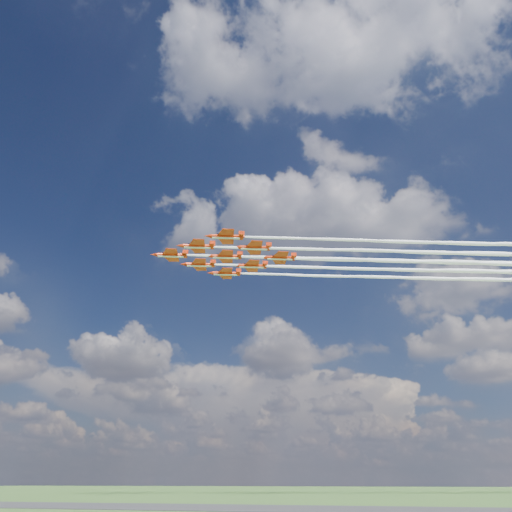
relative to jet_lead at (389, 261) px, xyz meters
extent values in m
plane|color=#2D511E|center=(-57.13, -15.33, -72.60)|extent=(600.00, 600.00, 0.00)
cube|color=#38383A|center=(-57.13, -75.33, -72.55)|extent=(180.00, 22.00, 0.10)
cylinder|color=red|center=(-69.89, -23.89, 0.00)|extent=(8.98, 4.11, 1.25)
cone|color=red|center=(-75.24, -25.72, 0.00)|extent=(2.55, 1.91, 1.25)
cone|color=red|center=(-64.85, -22.17, 0.00)|extent=(1.97, 1.62, 1.13)
ellipsoid|color=black|center=(-72.03, -24.62, 0.51)|extent=(2.56, 1.74, 0.81)
cube|color=red|center=(-69.35, -23.70, -0.06)|extent=(6.80, 11.03, 0.16)
cube|color=red|center=(-65.60, -22.42, 0.00)|extent=(2.82, 4.37, 0.14)
cube|color=red|center=(-65.38, -22.35, 1.02)|extent=(1.77, 0.74, 2.04)
cube|color=white|center=(-69.89, -23.89, -0.57)|extent=(8.37, 3.71, 0.14)
cylinder|color=red|center=(-58.84, -28.01, 0.00)|extent=(8.98, 4.11, 1.25)
cone|color=red|center=(-64.20, -29.84, 0.00)|extent=(2.55, 1.91, 1.25)
cone|color=red|center=(-53.80, -26.29, 0.00)|extent=(1.97, 1.62, 1.13)
ellipsoid|color=black|center=(-60.98, -28.74, 0.51)|extent=(2.56, 1.74, 0.81)
cube|color=red|center=(-58.30, -27.83, -0.06)|extent=(6.80, 11.03, 0.16)
cube|color=red|center=(-54.55, -26.55, 0.00)|extent=(2.82, 4.37, 0.14)
cube|color=red|center=(-54.34, -26.47, 1.02)|extent=(1.77, 0.74, 2.04)
cube|color=white|center=(-58.84, -28.01, -0.57)|extent=(8.37, 3.71, 0.14)
cylinder|color=red|center=(-63.67, -13.87, 0.00)|extent=(8.98, 4.11, 1.25)
cone|color=red|center=(-69.03, -15.70, 0.00)|extent=(2.55, 1.91, 1.25)
cone|color=red|center=(-58.64, -12.14, 0.00)|extent=(1.97, 1.62, 1.13)
ellipsoid|color=black|center=(-65.82, -14.60, 0.51)|extent=(2.56, 1.74, 0.81)
cube|color=red|center=(-63.14, -13.68, -0.06)|extent=(6.80, 11.03, 0.16)
cube|color=red|center=(-59.39, -12.40, 0.00)|extent=(2.82, 4.37, 0.14)
cube|color=red|center=(-59.17, -12.33, 1.02)|extent=(1.77, 0.74, 2.04)
cube|color=white|center=(-63.67, -13.87, -0.57)|extent=(8.37, 3.71, 0.14)
cylinder|color=red|center=(-47.79, -32.13, 0.00)|extent=(8.98, 4.11, 1.25)
cone|color=red|center=(-53.15, -33.97, 0.00)|extent=(2.55, 1.91, 1.25)
cone|color=red|center=(-42.76, -30.41, 0.00)|extent=(1.97, 1.62, 1.13)
ellipsoid|color=black|center=(-49.94, -32.87, 0.51)|extent=(2.56, 1.74, 0.81)
cube|color=red|center=(-47.26, -31.95, -0.06)|extent=(6.80, 11.03, 0.16)
cube|color=red|center=(-43.51, -30.67, 0.00)|extent=(2.82, 4.37, 0.14)
cube|color=red|center=(-43.29, -30.60, 1.02)|extent=(1.77, 0.74, 2.04)
cube|color=white|center=(-47.79, -32.13, -0.57)|extent=(8.37, 3.71, 0.14)
cylinder|color=red|center=(-52.63, -17.99, 0.00)|extent=(8.98, 4.11, 1.25)
cone|color=red|center=(-57.99, -19.82, 0.00)|extent=(2.55, 1.91, 1.25)
cone|color=red|center=(-47.59, -16.27, 0.00)|extent=(1.97, 1.62, 1.13)
ellipsoid|color=black|center=(-54.77, -18.72, 0.51)|extent=(2.56, 1.74, 0.81)
cube|color=red|center=(-52.09, -17.81, -0.06)|extent=(6.80, 11.03, 0.16)
cube|color=red|center=(-48.34, -16.52, 0.00)|extent=(2.82, 4.37, 0.14)
cube|color=red|center=(-48.13, -16.45, 1.02)|extent=(1.77, 0.74, 2.04)
cube|color=white|center=(-52.63, -17.99, -0.57)|extent=(8.37, 3.71, 0.14)
cylinder|color=red|center=(-57.46, -3.84, 0.00)|extent=(8.98, 4.11, 1.25)
cone|color=red|center=(-62.82, -5.68, 0.00)|extent=(2.55, 1.91, 1.25)
cone|color=red|center=(-52.43, -2.12, 0.00)|extent=(1.97, 1.62, 1.13)
ellipsoid|color=black|center=(-59.61, -4.58, 0.51)|extent=(2.56, 1.74, 0.81)
cube|color=red|center=(-56.93, -3.66, -0.06)|extent=(6.80, 11.03, 0.16)
cube|color=red|center=(-53.18, -2.38, 0.00)|extent=(2.82, 4.37, 0.14)
cube|color=red|center=(-52.96, -2.31, 1.02)|extent=(1.77, 0.74, 2.04)
cube|color=white|center=(-57.46, -3.84, -0.57)|extent=(8.37, 3.71, 0.14)
cylinder|color=red|center=(-41.58, -22.11, 0.00)|extent=(8.98, 4.11, 1.25)
cone|color=red|center=(-46.94, -23.94, 0.00)|extent=(2.55, 1.91, 1.25)
cone|color=red|center=(-36.55, -20.39, 0.00)|extent=(1.97, 1.62, 1.13)
ellipsoid|color=black|center=(-43.73, -22.85, 0.51)|extent=(2.56, 1.74, 0.81)
cube|color=red|center=(-41.05, -21.93, -0.06)|extent=(6.80, 11.03, 0.16)
cube|color=red|center=(-37.30, -20.65, 0.00)|extent=(2.82, 4.37, 0.14)
cube|color=red|center=(-37.08, -20.57, 1.02)|extent=(1.77, 0.74, 2.04)
cube|color=white|center=(-41.58, -22.11, -0.57)|extent=(8.37, 3.71, 0.14)
cylinder|color=red|center=(-46.42, -7.97, 0.00)|extent=(8.98, 4.11, 1.25)
cone|color=red|center=(-51.78, -9.80, 0.00)|extent=(2.55, 1.91, 1.25)
cone|color=red|center=(-41.38, -6.25, 0.00)|extent=(1.97, 1.62, 1.13)
ellipsoid|color=black|center=(-48.56, -8.70, 0.51)|extent=(2.56, 1.74, 0.81)
cube|color=red|center=(-45.88, -7.79, -0.06)|extent=(6.80, 11.03, 0.16)
cube|color=red|center=(-42.13, -6.50, 0.00)|extent=(2.82, 4.37, 0.14)
cube|color=red|center=(-41.92, -6.43, 1.02)|extent=(1.77, 0.74, 2.04)
cube|color=white|center=(-46.42, -7.97, -0.57)|extent=(8.37, 3.71, 0.14)
cylinder|color=red|center=(-35.37, -12.09, 0.00)|extent=(8.98, 4.11, 1.25)
cone|color=red|center=(-40.73, -13.92, 0.00)|extent=(2.55, 1.91, 1.25)
cone|color=red|center=(-30.34, -10.37, 0.00)|extent=(1.97, 1.62, 1.13)
ellipsoid|color=black|center=(-37.52, -12.82, 0.51)|extent=(2.56, 1.74, 0.81)
cube|color=red|center=(-34.84, -11.91, -0.06)|extent=(6.80, 11.03, 0.16)
cube|color=red|center=(-31.09, -10.63, 0.00)|extent=(2.82, 4.37, 0.14)
cube|color=red|center=(-30.87, -10.55, 1.02)|extent=(1.77, 0.74, 2.04)
cube|color=white|center=(-35.37, -12.09, -0.57)|extent=(8.37, 3.71, 0.14)
camera|label=1|loc=(-2.66, -161.96, -68.60)|focal=35.00mm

